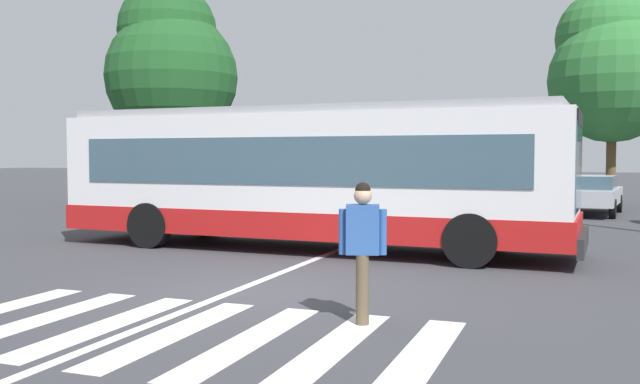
{
  "coord_description": "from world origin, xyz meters",
  "views": [
    {
      "loc": [
        4.48,
        -9.35,
        2.05
      ],
      "look_at": [
        -0.4,
        3.82,
        1.3
      ],
      "focal_mm": 39.07,
      "sensor_mm": 36.0,
      "label": 1
    }
  ],
  "objects_px": {
    "city_transit_bus": "(309,176)",
    "parked_car_blue": "(370,188)",
    "parked_car_charcoal": "(512,191)",
    "background_tree_left": "(170,63)",
    "background_tree_right": "(610,67)",
    "parked_car_silver": "(590,192)",
    "pedestrian_crossing_street": "(363,244)",
    "parked_car_teal": "(440,190)"
  },
  "relations": [
    {
      "from": "parked_car_charcoal",
      "to": "parked_car_silver",
      "type": "xyz_separation_m",
      "value": [
        2.6,
        -0.22,
        0.0
      ]
    },
    {
      "from": "background_tree_right",
      "to": "background_tree_left",
      "type": "bearing_deg",
      "value": -162.27
    },
    {
      "from": "parked_car_charcoal",
      "to": "background_tree_left",
      "type": "relative_size",
      "value": 0.52
    },
    {
      "from": "parked_car_teal",
      "to": "parked_car_charcoal",
      "type": "xyz_separation_m",
      "value": [
        2.54,
        0.37,
        0.0
      ]
    },
    {
      "from": "city_transit_bus",
      "to": "parked_car_charcoal",
      "type": "xyz_separation_m",
      "value": [
        3.28,
        11.78,
        -0.82
      ]
    },
    {
      "from": "city_transit_bus",
      "to": "parked_car_charcoal",
      "type": "distance_m",
      "value": 12.26
    },
    {
      "from": "background_tree_right",
      "to": "parked_car_silver",
      "type": "bearing_deg",
      "value": -101.02
    },
    {
      "from": "city_transit_bus",
      "to": "parked_car_blue",
      "type": "height_order",
      "value": "city_transit_bus"
    },
    {
      "from": "city_transit_bus",
      "to": "pedestrian_crossing_street",
      "type": "height_order",
      "value": "city_transit_bus"
    },
    {
      "from": "parked_car_charcoal",
      "to": "city_transit_bus",
      "type": "bearing_deg",
      "value": -105.54
    },
    {
      "from": "background_tree_left",
      "to": "background_tree_right",
      "type": "relative_size",
      "value": 1.06
    },
    {
      "from": "city_transit_bus",
      "to": "parked_car_teal",
      "type": "height_order",
      "value": "city_transit_bus"
    },
    {
      "from": "pedestrian_crossing_street",
      "to": "background_tree_left",
      "type": "height_order",
      "value": "background_tree_left"
    },
    {
      "from": "parked_car_charcoal",
      "to": "parked_car_silver",
      "type": "distance_m",
      "value": 2.61
    },
    {
      "from": "parked_car_teal",
      "to": "parked_car_blue",
      "type": "bearing_deg",
      "value": 171.38
    },
    {
      "from": "background_tree_right",
      "to": "parked_car_blue",
      "type": "bearing_deg",
      "value": -159.37
    },
    {
      "from": "parked_car_blue",
      "to": "background_tree_left",
      "type": "distance_m",
      "value": 9.31
    },
    {
      "from": "parked_car_blue",
      "to": "parked_car_silver",
      "type": "relative_size",
      "value": 0.98
    },
    {
      "from": "pedestrian_crossing_street",
      "to": "background_tree_left",
      "type": "bearing_deg",
      "value": 128.77
    },
    {
      "from": "background_tree_left",
      "to": "city_transit_bus",
      "type": "bearing_deg",
      "value": -45.46
    },
    {
      "from": "parked_car_teal",
      "to": "parked_car_silver",
      "type": "xyz_separation_m",
      "value": [
        5.14,
        0.16,
        0.0
      ]
    },
    {
      "from": "pedestrian_crossing_street",
      "to": "parked_car_teal",
      "type": "bearing_deg",
      "value": 97.56
    },
    {
      "from": "city_transit_bus",
      "to": "background_tree_left",
      "type": "bearing_deg",
      "value": 134.54
    },
    {
      "from": "parked_car_silver",
      "to": "background_tree_left",
      "type": "bearing_deg",
      "value": -173.81
    },
    {
      "from": "background_tree_left",
      "to": "background_tree_right",
      "type": "distance_m",
      "value": 17.1
    },
    {
      "from": "parked_car_teal",
      "to": "background_tree_left",
      "type": "bearing_deg",
      "value": -171.65
    },
    {
      "from": "pedestrian_crossing_street",
      "to": "background_tree_left",
      "type": "distance_m",
      "value": 20.94
    },
    {
      "from": "pedestrian_crossing_street",
      "to": "parked_car_teal",
      "type": "distance_m",
      "value": 17.59
    },
    {
      "from": "pedestrian_crossing_street",
      "to": "background_tree_right",
      "type": "height_order",
      "value": "background_tree_right"
    },
    {
      "from": "pedestrian_crossing_street",
      "to": "parked_car_blue",
      "type": "distance_m",
      "value": 18.58
    },
    {
      "from": "city_transit_bus",
      "to": "parked_car_silver",
      "type": "distance_m",
      "value": 13.0
    },
    {
      "from": "parked_car_charcoal",
      "to": "background_tree_left",
      "type": "xyz_separation_m",
      "value": [
        -13.0,
        -1.91,
        4.91
      ]
    },
    {
      "from": "city_transit_bus",
      "to": "background_tree_right",
      "type": "distance_m",
      "value": 16.89
    },
    {
      "from": "pedestrian_crossing_street",
      "to": "parked_car_blue",
      "type": "height_order",
      "value": "pedestrian_crossing_street"
    },
    {
      "from": "city_transit_bus",
      "to": "parked_car_blue",
      "type": "relative_size",
      "value": 2.48
    },
    {
      "from": "pedestrian_crossing_street",
      "to": "parked_car_silver",
      "type": "bearing_deg",
      "value": 80.89
    },
    {
      "from": "parked_car_charcoal",
      "to": "background_tree_left",
      "type": "height_order",
      "value": "background_tree_left"
    },
    {
      "from": "parked_car_blue",
      "to": "parked_car_silver",
      "type": "xyz_separation_m",
      "value": [
        7.94,
        -0.27,
        0.0
      ]
    },
    {
      "from": "parked_car_teal",
      "to": "background_tree_right",
      "type": "relative_size",
      "value": 0.56
    },
    {
      "from": "parked_car_charcoal",
      "to": "parked_car_silver",
      "type": "bearing_deg",
      "value": -4.73
    },
    {
      "from": "background_tree_left",
      "to": "background_tree_right",
      "type": "bearing_deg",
      "value": 17.73
    },
    {
      "from": "pedestrian_crossing_street",
      "to": "parked_car_teal",
      "type": "xyz_separation_m",
      "value": [
        -2.31,
        17.44,
        -0.2
      ]
    }
  ]
}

